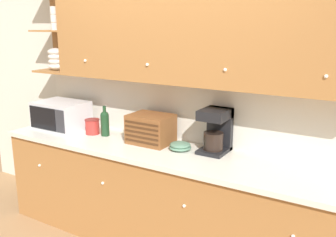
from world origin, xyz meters
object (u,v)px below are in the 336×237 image
bowl_stack_on_counter (180,146)px  coffee_maker (216,130)px  wine_bottle (105,122)px  bread_box (151,129)px  mug (129,129)px  microwave (61,115)px  storage_canister (92,127)px

bowl_stack_on_counter → coffee_maker: (0.27, 0.13, 0.16)m
wine_bottle → bread_box: (0.51, 0.04, -0.00)m
mug → bread_box: bread_box is taller
microwave → coffee_maker: (1.66, 0.16, 0.05)m
storage_canister → bread_box: bearing=5.0°
wine_bottle → bread_box: wine_bottle is taller
wine_bottle → bread_box: size_ratio=0.77×
mug → wine_bottle: bearing=-133.4°
bread_box → mug: bearing=159.3°
microwave → bowl_stack_on_counter: size_ratio=2.71×
wine_bottle → bread_box: bearing=4.5°
wine_bottle → bowl_stack_on_counter: 0.84m
microwave → coffee_maker: 1.67m
bread_box → storage_canister: bearing=-175.0°
microwave → coffee_maker: size_ratio=1.40×
wine_bottle → bowl_stack_on_counter: size_ratio=1.54×
bread_box → coffee_maker: 0.61m
bread_box → coffee_maker: bearing=8.7°
bread_box → bowl_stack_on_counter: (0.33, -0.04, -0.10)m
microwave → bread_box: (1.06, 0.07, -0.01)m
storage_canister → bowl_stack_on_counter: bearing=1.3°
coffee_maker → wine_bottle: bearing=-173.2°
mug → coffee_maker: (0.94, -0.04, 0.14)m
bread_box → bowl_stack_on_counter: bearing=-6.2°
microwave → bread_box: bearing=3.9°
microwave → bread_box: size_ratio=1.36×
wine_bottle → coffee_maker: 1.11m
storage_canister → bread_box: size_ratio=0.39×
mug → coffee_maker: size_ratio=0.28×
storage_canister → mug: (0.31, 0.19, -0.03)m
bread_box → wine_bottle: bearing=-175.5°
storage_canister → wine_bottle: 0.16m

